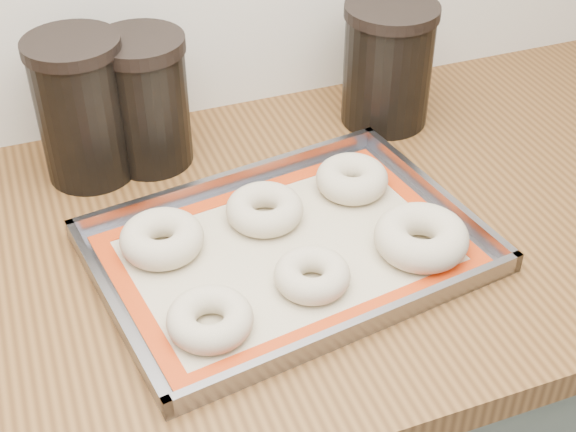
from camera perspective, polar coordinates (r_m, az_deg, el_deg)
name	(u,v)px	position (r m, az deg, el deg)	size (l,w,h in m)	color
countertop	(320,230)	(1.07, 2.29, -1.02)	(3.06, 0.68, 0.04)	brown
baking_tray	(288,250)	(0.99, 0.00, -2.42)	(0.50, 0.39, 0.03)	gray
baking_mat	(288,251)	(0.99, 0.00, -2.51)	(0.46, 0.35, 0.00)	#C6B793
bagel_front_left	(210,319)	(0.89, -5.57, -7.31)	(0.10, 0.10, 0.03)	beige
bagel_front_mid	(312,275)	(0.94, 1.73, -4.21)	(0.09, 0.09, 0.03)	beige
bagel_front_right	(421,237)	(1.00, 9.46, -1.50)	(0.12, 0.12, 0.04)	beige
bagel_back_left	(162,239)	(0.99, -8.96, -1.59)	(0.10, 0.10, 0.04)	beige
bagel_back_mid	(265,209)	(1.03, -1.68, 0.48)	(0.10, 0.10, 0.04)	beige
bagel_back_right	(352,179)	(1.09, 4.57, 2.66)	(0.10, 0.10, 0.04)	beige
canister_left	(82,109)	(1.12, -14.43, 7.39)	(0.13, 0.13, 0.20)	black
canister_mid	(146,101)	(1.13, -10.08, 8.06)	(0.12, 0.12, 0.19)	black
canister_right	(388,64)	(1.22, 7.11, 10.66)	(0.14, 0.14, 0.19)	black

